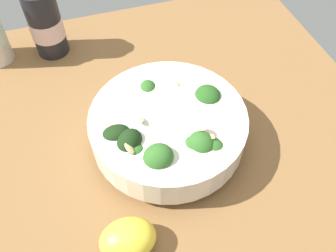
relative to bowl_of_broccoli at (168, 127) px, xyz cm
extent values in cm
cube|color=brown|center=(2.17, -0.96, -5.85)|extent=(68.11, 68.11, 3.55)
cylinder|color=silver|center=(0.27, -0.07, -3.29)|extent=(12.34, 12.34, 1.58)
cylinder|color=silver|center=(0.27, -0.07, -0.13)|extent=(22.44, 22.44, 4.74)
cylinder|color=beige|center=(0.27, -0.07, 1.84)|extent=(19.05, 19.05, 0.80)
cylinder|color=#589D47|center=(-0.28, 7.52, -0.20)|extent=(1.88, 1.86, 1.55)
ellipsoid|color=black|center=(-0.28, 7.52, 1.63)|extent=(4.22, 4.63, 3.94)
cylinder|color=#4A8F3C|center=(6.59, 1.01, 0.20)|extent=(1.08, 1.30, 1.71)
ellipsoid|color=#2D6023|center=(6.59, 1.01, 1.71)|extent=(3.47, 3.41, 3.70)
cylinder|color=#589D47|center=(-5.43, -3.78, 0.20)|extent=(1.41, 1.47, 1.35)
ellipsoid|color=#23511C|center=(-5.43, -3.78, 1.54)|extent=(3.08, 3.41, 2.95)
cylinder|color=#2F662B|center=(-5.04, -1.72, 0.11)|extent=(1.32, 1.38, 1.55)
ellipsoid|color=#2D6023|center=(-5.04, -1.72, 1.54)|extent=(3.31, 3.38, 3.39)
cylinder|color=#2F662B|center=(-3.77, 5.78, 0.14)|extent=(1.37, 1.49, 1.07)
ellipsoid|color=#2D6023|center=(-3.77, 5.78, 1.40)|extent=(2.68, 3.45, 2.80)
cylinder|color=#4A8F3C|center=(2.52, -6.75, 0.08)|extent=(1.78, 1.66, 1.56)
ellipsoid|color=#23511C|center=(2.52, -6.75, 1.84)|extent=(5.68, 5.72, 4.66)
cylinder|color=#2F662B|center=(-6.24, -4.43, -0.22)|extent=(1.67, 1.63, 1.60)
ellipsoid|color=#2D6023|center=(-6.24, -4.43, 1.42)|extent=(4.19, 4.88, 3.90)
cylinder|color=#3C7A32|center=(-5.41, -2.89, 0.30)|extent=(1.79, 1.74, 1.24)
ellipsoid|color=#2D6023|center=(-5.41, -2.89, 1.93)|extent=(5.65, 5.05, 4.27)
cylinder|color=#4A8F3C|center=(-2.28, 6.09, 0.33)|extent=(1.53, 1.54, 1.44)
ellipsoid|color=black|center=(-2.28, 6.09, 1.97)|extent=(5.76, 5.42, 4.84)
cylinder|color=#2F662B|center=(-5.92, 3.21, 0.51)|extent=(2.13, 2.12, 1.45)
ellipsoid|color=#2D6023|center=(-5.92, 3.21, 2.31)|extent=(4.90, 5.30, 5.21)
ellipsoid|color=#DBBC84|center=(5.56, -3.06, 1.87)|extent=(2.00, 1.36, 0.80)
ellipsoid|color=#DBBC84|center=(3.14, -1.31, 1.64)|extent=(1.21, 1.83, 1.09)
ellipsoid|color=#DBBC84|center=(-3.92, -3.33, 3.52)|extent=(2.06, 1.82, 1.03)
ellipsoid|color=#DBBC84|center=(5.92, -3.50, 2.11)|extent=(2.07, 1.57, 1.41)
ellipsoid|color=#DBBC84|center=(0.33, 3.88, 2.79)|extent=(1.82, 1.06, 0.97)
ellipsoid|color=#DBBC84|center=(-3.87, 6.43, 2.88)|extent=(2.08, 1.61, 1.23)
ellipsoid|color=#DBBC84|center=(-5.07, -4.31, 2.77)|extent=(1.84, 1.11, 1.10)
ellipsoid|color=yellow|center=(-13.46, 9.43, -1.85)|extent=(5.72, 7.25, 4.45)
cylinder|color=black|center=(27.24, 14.07, 2.12)|extent=(5.80, 5.80, 12.39)
cylinder|color=beige|center=(27.24, 14.07, 1.12)|extent=(5.91, 5.91, 3.55)
camera|label=1|loc=(-29.75, 9.55, 40.38)|focal=37.98mm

